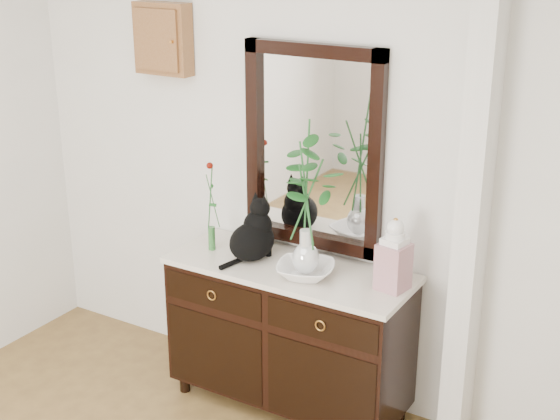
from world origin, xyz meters
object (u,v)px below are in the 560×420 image
Objects in this scene: cat at (252,230)px; lotus_bowl at (306,270)px; sideboard at (289,330)px; ginger_jar at (394,253)px.

cat is 1.15× the size of lotus_bowl.
sideboard is 3.92× the size of cat.
sideboard is at bearing 15.16° from cat.
sideboard is at bearing -176.73° from ginger_jar.
ginger_jar is at bearing 3.27° from sideboard.
lotus_bowl is at bearing 3.03° from cat.
ginger_jar reaches higher than lotus_bowl.
lotus_bowl is 0.47m from ginger_jar.
cat is 0.39m from lotus_bowl.
lotus_bowl is (0.13, -0.07, 0.41)m from sideboard.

